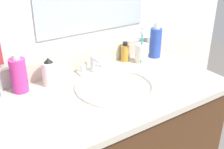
{
  "coord_description": "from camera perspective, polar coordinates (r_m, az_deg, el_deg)",
  "views": [
    {
      "loc": [
        -0.58,
        -0.89,
        1.37
      ],
      "look_at": [
        0.01,
        0.0,
        0.86
      ],
      "focal_mm": 44.69,
      "sensor_mm": 36.0,
      "label": 1
    }
  ],
  "objects": [
    {
      "name": "backsplash",
      "position": [
        1.39,
        -6.35,
        2.88
      ],
      "size": [
        1.03,
        0.02,
        0.09
      ],
      "primitive_type": "cube",
      "color": "beige",
      "rests_on": "countertop"
    },
    {
      "name": "countertop",
      "position": [
        1.21,
        -0.41,
        -3.71
      ],
      "size": [
        1.03,
        0.55,
        0.03
      ],
      "primitive_type": "cube",
      "color": "beige",
      "rests_on": "vanity_cabinet"
    },
    {
      "name": "bottle_soap_pink",
      "position": [
        1.22,
        -18.55,
        -0.08
      ],
      "size": [
        0.07,
        0.07,
        0.17
      ],
      "color": "#D8338C",
      "rests_on": "countertop"
    },
    {
      "name": "bottle_lotion_white",
      "position": [
        1.25,
        -12.69,
        0.38
      ],
      "size": [
        0.06,
        0.06,
        0.13
      ],
      "color": "white",
      "rests_on": "countertop"
    },
    {
      "name": "bottle_oil_amber",
      "position": [
        1.48,
        2.66,
        4.5
      ],
      "size": [
        0.04,
        0.04,
        0.11
      ],
      "color": "gold",
      "rests_on": "countertop"
    },
    {
      "name": "sink_basin",
      "position": [
        1.24,
        0.77,
        -3.78
      ],
      "size": [
        0.36,
        0.36,
        0.11
      ],
      "color": "white",
      "rests_on": "countertop"
    },
    {
      "name": "cup_white_ceramic",
      "position": [
        1.47,
        6.06,
        4.59
      ],
      "size": [
        0.07,
        0.07,
        0.19
      ],
      "color": "white",
      "rests_on": "countertop"
    },
    {
      "name": "faucet",
      "position": [
        1.36,
        -3.82,
        1.69
      ],
      "size": [
        0.16,
        0.1,
        0.08
      ],
      "color": "silver",
      "rests_on": "countertop"
    },
    {
      "name": "bottle_shampoo_blue",
      "position": [
        1.54,
        8.91,
        6.65
      ],
      "size": [
        0.06,
        0.06,
        0.2
      ],
      "color": "#2D4CB2",
      "rests_on": "countertop"
    },
    {
      "name": "back_wall",
      "position": [
        1.52,
        -7.11,
        -2.72
      ],
      "size": [
        2.13,
        0.04,
        1.3
      ],
      "primitive_type": "cube",
      "color": "silver",
      "rests_on": "ground_plane"
    }
  ]
}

